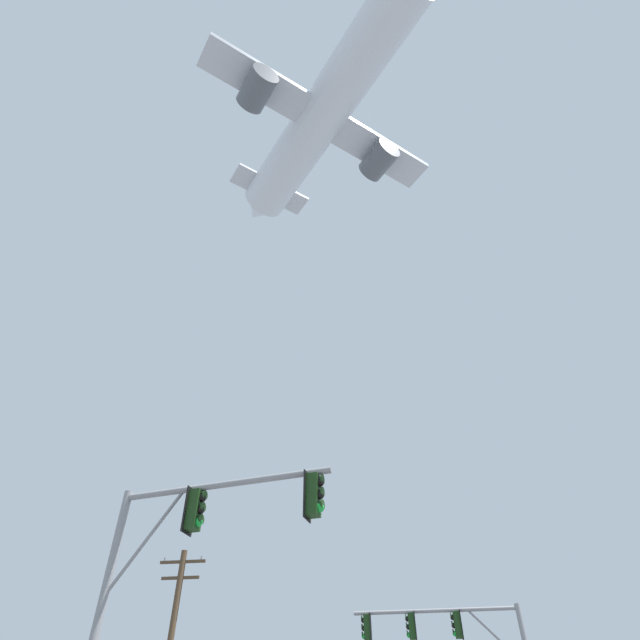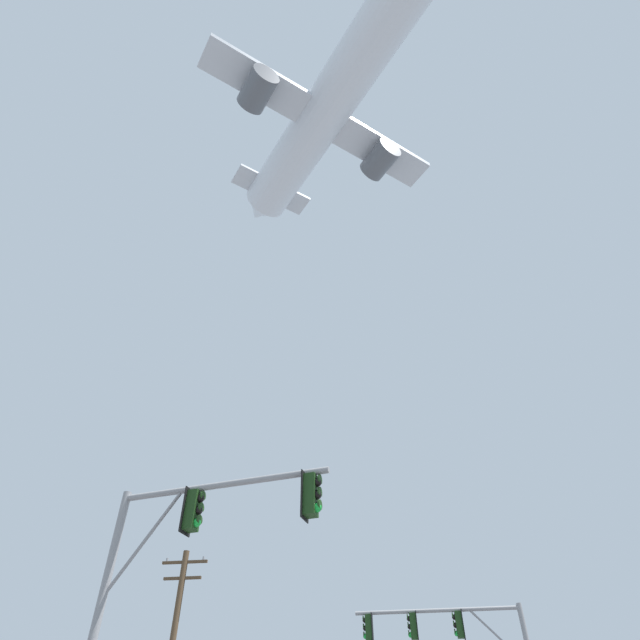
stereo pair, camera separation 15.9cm
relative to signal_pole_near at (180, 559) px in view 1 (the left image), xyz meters
name	(u,v)px [view 1 (the left image)]	position (x,y,z in m)	size (l,w,h in m)	color
signal_pole_near	(180,559)	(0.00, 0.00, 0.00)	(5.29, 1.22, 6.69)	gray
airplane	(326,110)	(1.95, 13.07, 42.79)	(22.48, 25.99, 8.36)	white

